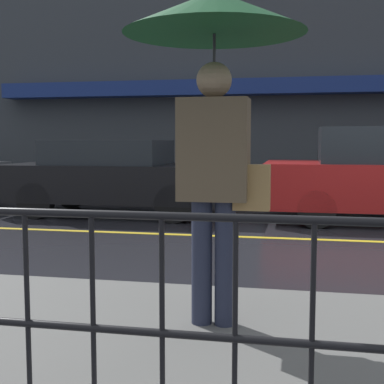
{
  "coord_description": "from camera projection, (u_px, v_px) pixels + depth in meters",
  "views": [
    {
      "loc": [
        -1.17,
        -7.58,
        1.39
      ],
      "look_at": [
        -2.37,
        -1.63,
        0.8
      ],
      "focal_mm": 50.0,
      "sensor_mm": 36.0,
      "label": 1
    }
  ],
  "objects": [
    {
      "name": "building_storefront",
      "position": [
        354.0,
        85.0,
        12.13
      ],
      "size": [
        28.0,
        0.85,
        5.26
      ],
      "color": "#383D42",
      "rests_on": "ground_plane"
    },
    {
      "name": "sidewalk_far",
      "position": [
        355.0,
        203.0,
        11.31
      ],
      "size": [
        28.0,
        1.95,
        0.14
      ],
      "color": "#60605E",
      "rests_on": "ground_plane"
    },
    {
      "name": "car_black",
      "position": [
        116.0,
        176.0,
        9.94
      ],
      "size": [
        4.07,
        1.75,
        1.39
      ],
      "color": "black",
      "rests_on": "ground_plane"
    },
    {
      "name": "pedestrian",
      "position": [
        215.0,
        56.0,
        3.48
      ],
      "size": [
        1.2,
        1.2,
        2.21
      ],
      "color": "#23283D",
      "rests_on": "sidewalk_near"
    }
  ]
}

